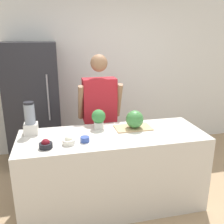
# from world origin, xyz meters

# --- Properties ---
(wall_back) EXTENTS (8.00, 0.06, 2.60)m
(wall_back) POSITION_xyz_m (0.00, 2.09, 1.30)
(wall_back) COLOR white
(wall_back) RESTS_ON ground_plane
(counter_island) EXTENTS (2.08, 0.76, 0.91)m
(counter_island) POSITION_xyz_m (0.00, 0.38, 0.45)
(counter_island) COLOR beige
(counter_island) RESTS_ON ground_plane
(refrigerator) EXTENTS (0.77, 0.68, 1.88)m
(refrigerator) POSITION_xyz_m (-0.93, 1.71, 0.94)
(refrigerator) COLOR #232328
(refrigerator) RESTS_ON ground_plane
(person) EXTENTS (0.59, 0.27, 1.73)m
(person) POSITION_xyz_m (-0.02, 1.09, 0.89)
(person) COLOR #333338
(person) RESTS_ON ground_plane
(cutting_board) EXTENTS (0.43, 0.25, 0.01)m
(cutting_board) POSITION_xyz_m (0.28, 0.51, 0.92)
(cutting_board) COLOR tan
(cutting_board) RESTS_ON counter_island
(watermelon) EXTENTS (0.21, 0.21, 0.21)m
(watermelon) POSITION_xyz_m (0.29, 0.49, 1.03)
(watermelon) COLOR #3D7F3D
(watermelon) RESTS_ON cutting_board
(bowl_cherries) EXTENTS (0.13, 0.13, 0.09)m
(bowl_cherries) POSITION_xyz_m (-0.72, 0.19, 0.94)
(bowl_cherries) COLOR black
(bowl_cherries) RESTS_ON counter_island
(bowl_cream) EXTENTS (0.12, 0.12, 0.09)m
(bowl_cream) POSITION_xyz_m (-0.50, 0.23, 0.95)
(bowl_cream) COLOR white
(bowl_cream) RESTS_ON counter_island
(bowl_small_blue) EXTENTS (0.09, 0.09, 0.05)m
(bowl_small_blue) POSITION_xyz_m (-0.33, 0.25, 0.94)
(bowl_small_blue) COLOR #334C9E
(bowl_small_blue) RESTS_ON counter_island
(blender) EXTENTS (0.15, 0.15, 0.37)m
(blender) POSITION_xyz_m (-0.89, 0.61, 1.07)
(blender) COLOR silver
(blender) RESTS_ON counter_island
(potted_plant) EXTENTS (0.16, 0.16, 0.23)m
(potted_plant) POSITION_xyz_m (-0.12, 0.60, 1.04)
(potted_plant) COLOR beige
(potted_plant) RESTS_ON counter_island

